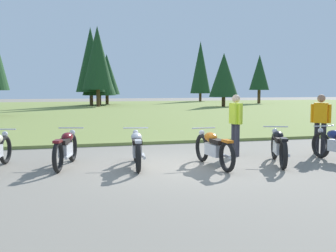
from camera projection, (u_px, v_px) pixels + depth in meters
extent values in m
plane|color=gray|center=(175.00, 166.00, 9.73)|extent=(140.00, 140.00, 0.00)
cube|color=olive|center=(89.00, 110.00, 34.48)|extent=(80.00, 44.00, 0.10)
cylinder|color=#47331E|center=(259.00, 97.00, 48.70)|extent=(0.36, 0.36, 1.70)
cone|color=#193D1E|center=(259.00, 72.00, 48.44)|extent=(2.35, 2.35, 4.15)
cylinder|color=#47331E|center=(200.00, 98.00, 57.09)|extent=(0.36, 0.36, 1.21)
cone|color=#193D1E|center=(200.00, 67.00, 56.72)|extent=(2.80, 2.80, 7.18)
cylinder|color=#47331E|center=(98.00, 99.00, 39.96)|extent=(0.36, 0.36, 1.76)
cone|color=#193D1E|center=(98.00, 58.00, 39.61)|extent=(3.04, 3.04, 6.11)
cylinder|color=#47331E|center=(91.00, 99.00, 42.55)|extent=(0.36, 0.36, 1.51)
cone|color=#193D1E|center=(91.00, 60.00, 42.18)|extent=(3.10, 3.10, 6.63)
cylinder|color=#47331E|center=(100.00, 101.00, 43.73)|extent=(0.36, 0.36, 1.15)
cone|color=#193D1E|center=(99.00, 70.00, 43.43)|extent=(3.57, 3.57, 5.40)
cylinder|color=#47331E|center=(223.00, 102.00, 40.33)|extent=(0.36, 0.36, 1.04)
cone|color=#193D1E|center=(224.00, 75.00, 40.09)|extent=(2.87, 2.87, 4.29)
cylinder|color=#47331E|center=(107.00, 100.00, 46.14)|extent=(0.36, 0.36, 1.21)
cone|color=#193D1E|center=(107.00, 74.00, 45.88)|extent=(2.90, 2.90, 4.48)
torus|color=black|center=(5.00, 150.00, 9.95)|extent=(0.27, 0.70, 0.70)
cylinder|color=silver|center=(3.00, 129.00, 9.80)|extent=(0.61, 0.18, 0.03)
sphere|color=silver|center=(5.00, 134.00, 9.94)|extent=(0.14, 0.14, 0.14)
torus|color=black|center=(72.00, 148.00, 10.31)|extent=(0.28, 0.70, 0.70)
torus|color=black|center=(58.00, 157.00, 8.91)|extent=(0.28, 0.70, 0.70)
cube|color=silver|center=(66.00, 150.00, 9.60)|extent=(0.36, 0.67, 0.28)
ellipsoid|color=maroon|center=(67.00, 137.00, 9.76)|extent=(0.38, 0.53, 0.22)
cube|color=black|center=(63.00, 142.00, 9.37)|extent=(0.34, 0.52, 0.10)
cube|color=maroon|center=(58.00, 141.00, 8.88)|extent=(0.22, 0.35, 0.06)
cylinder|color=silver|center=(71.00, 128.00, 10.16)|extent=(0.61, 0.19, 0.03)
sphere|color=silver|center=(72.00, 133.00, 10.29)|extent=(0.14, 0.14, 0.14)
cylinder|color=silver|center=(69.00, 156.00, 9.32)|extent=(0.21, 0.55, 0.07)
torus|color=black|center=(136.00, 148.00, 10.29)|extent=(0.20, 0.71, 0.70)
torus|color=black|center=(138.00, 157.00, 8.91)|extent=(0.20, 0.71, 0.70)
cube|color=silver|center=(137.00, 150.00, 9.60)|extent=(0.29, 0.66, 0.28)
ellipsoid|color=#B7B7BC|center=(136.00, 137.00, 9.75)|extent=(0.33, 0.51, 0.22)
cube|color=black|center=(137.00, 142.00, 9.36)|extent=(0.29, 0.51, 0.10)
cube|color=#B7B7BC|center=(138.00, 141.00, 8.88)|extent=(0.19, 0.34, 0.06)
cylinder|color=silver|center=(136.00, 128.00, 10.15)|extent=(0.62, 0.13, 0.03)
sphere|color=silver|center=(136.00, 133.00, 10.28)|extent=(0.14, 0.14, 0.14)
cylinder|color=silver|center=(144.00, 156.00, 9.32)|extent=(0.15, 0.55, 0.07)
torus|color=black|center=(202.00, 148.00, 10.27)|extent=(0.14, 0.70, 0.70)
torus|color=black|center=(227.00, 157.00, 8.95)|extent=(0.14, 0.70, 0.70)
cube|color=silver|center=(214.00, 150.00, 9.61)|extent=(0.23, 0.65, 0.28)
ellipsoid|color=orange|center=(211.00, 137.00, 9.75)|extent=(0.28, 0.49, 0.22)
cube|color=black|center=(218.00, 142.00, 9.38)|extent=(0.24, 0.49, 0.10)
cube|color=orange|center=(227.00, 141.00, 8.92)|extent=(0.16, 0.33, 0.06)
cylinder|color=silver|center=(204.00, 128.00, 10.13)|extent=(0.62, 0.06, 0.03)
sphere|color=silver|center=(202.00, 133.00, 10.26)|extent=(0.14, 0.14, 0.14)
cylinder|color=silver|center=(225.00, 156.00, 9.38)|extent=(0.10, 0.55, 0.07)
torus|color=black|center=(275.00, 146.00, 10.64)|extent=(0.35, 0.69, 0.70)
torus|color=black|center=(283.00, 154.00, 9.26)|extent=(0.35, 0.69, 0.70)
cube|color=silver|center=(279.00, 148.00, 9.94)|extent=(0.42, 0.67, 0.28)
ellipsoid|color=black|center=(278.00, 135.00, 10.10)|extent=(0.42, 0.54, 0.22)
cube|color=black|center=(280.00, 140.00, 9.71)|extent=(0.38, 0.53, 0.10)
cube|color=black|center=(284.00, 139.00, 9.22)|extent=(0.25, 0.35, 0.06)
cylinder|color=silver|center=(276.00, 127.00, 10.50)|extent=(0.59, 0.26, 0.03)
sphere|color=silver|center=(275.00, 131.00, 10.63)|extent=(0.14, 0.14, 0.14)
cylinder|color=silver|center=(287.00, 154.00, 9.64)|extent=(0.27, 0.54, 0.07)
torus|color=black|center=(321.00, 145.00, 10.82)|extent=(0.12, 0.70, 0.70)
ellipsoid|color=navy|center=(335.00, 135.00, 10.29)|extent=(0.28, 0.49, 0.22)
cylinder|color=silver|center=(324.00, 126.00, 10.68)|extent=(0.62, 0.05, 0.03)
sphere|color=silver|center=(321.00, 130.00, 10.80)|extent=(0.14, 0.14, 0.14)
cylinder|color=black|center=(323.00, 139.00, 11.40)|extent=(0.14, 0.14, 0.88)
cylinder|color=black|center=(317.00, 138.00, 11.49)|extent=(0.14, 0.14, 0.88)
cube|color=orange|center=(321.00, 113.00, 11.38)|extent=(0.41, 0.41, 0.56)
sphere|color=#9E7051|center=(321.00, 98.00, 11.35)|extent=(0.22, 0.22, 0.22)
cylinder|color=orange|center=(330.00, 114.00, 11.27)|extent=(0.09, 0.09, 0.52)
cylinder|color=orange|center=(312.00, 113.00, 11.49)|extent=(0.09, 0.09, 0.52)
cylinder|color=#2D2D38|center=(237.00, 140.00, 11.06)|extent=(0.14, 0.14, 0.88)
cylinder|color=#2D2D38|center=(234.00, 140.00, 11.23)|extent=(0.14, 0.14, 0.88)
cube|color=#C6E52D|center=(236.00, 113.00, 11.08)|extent=(0.24, 0.37, 0.56)
sphere|color=beige|center=(236.00, 99.00, 11.05)|extent=(0.22, 0.22, 0.22)
cylinder|color=#C6E52D|center=(240.00, 115.00, 10.87)|extent=(0.09, 0.09, 0.52)
cylinder|color=#C6E52D|center=(232.00, 114.00, 11.30)|extent=(0.09, 0.09, 0.52)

